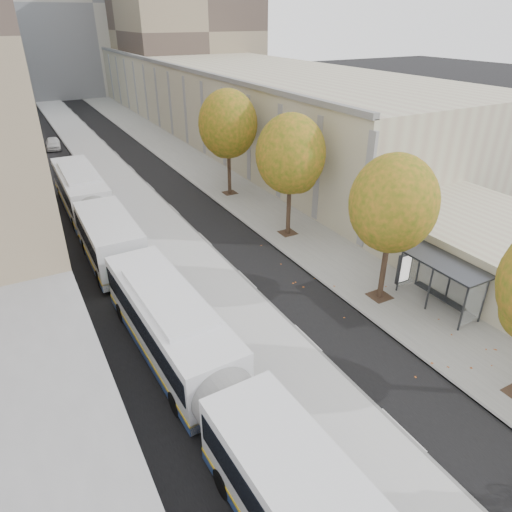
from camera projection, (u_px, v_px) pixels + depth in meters
bus_platform at (128, 193)px, 37.81m from camera, size 4.25×150.00×0.15m
sidewalk at (216, 179)px, 41.23m from camera, size 4.75×150.00×0.08m
building_tan at (204, 86)px, 66.69m from camera, size 18.00×92.00×8.00m
building_far_block at (82, 4)px, 82.30m from camera, size 30.00×18.00×30.00m
bus_shelter at (446, 268)px, 22.27m from camera, size 1.90×4.40×2.53m
tree_c at (393, 204)px, 21.53m from camera, size 4.20×4.20×7.28m
tree_d at (291, 154)px, 28.40m from camera, size 4.40×4.40×7.60m
tree_e at (228, 124)px, 35.27m from camera, size 4.60×4.60×7.92m
bus_near at (210, 379)px, 16.35m from camera, size 3.28×17.52×2.91m
bus_far at (92, 209)px, 30.64m from camera, size 2.79×18.03×3.00m
distant_car at (53, 143)px, 50.33m from camera, size 1.84×3.77×1.24m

